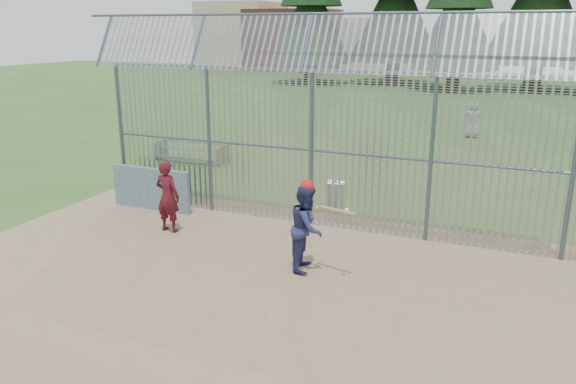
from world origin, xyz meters
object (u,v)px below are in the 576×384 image
at_px(trash_can, 335,194).
at_px(bleacher, 191,151).
at_px(batter, 307,228).
at_px(dugout_wall, 151,189).
at_px(onlooker, 168,196).

height_order(trash_can, bleacher, trash_can).
bearing_deg(bleacher, batter, -44.60).
relative_size(dugout_wall, trash_can, 3.05).
bearing_deg(onlooker, trash_can, -128.81).
bearing_deg(batter, bleacher, 35.58).
relative_size(trash_can, bleacher, 0.27).
relative_size(batter, trash_can, 2.26).
distance_m(dugout_wall, batter, 5.93).
height_order(dugout_wall, batter, batter).
height_order(batter, trash_can, batter).
bearing_deg(trash_can, onlooker, -131.82).
xyz_separation_m(dugout_wall, batter, (5.54, -2.08, 0.33)).
bearing_deg(trash_can, dugout_wall, -154.12).
relative_size(batter, bleacher, 0.62).
height_order(onlooker, bleacher, onlooker).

